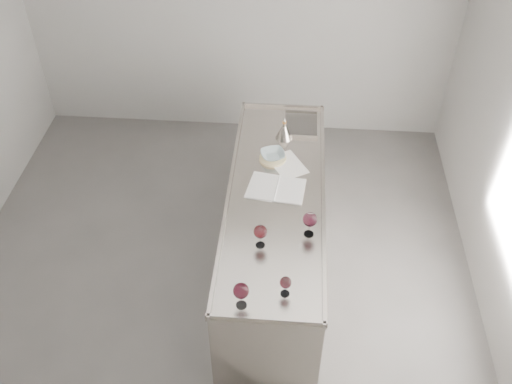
# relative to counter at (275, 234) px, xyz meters

# --- Properties ---
(room_shell) EXTENTS (4.54, 5.04, 2.84)m
(room_shell) POSITION_rel_counter_xyz_m (-0.50, -0.30, 0.93)
(room_shell) COLOR #585552
(room_shell) RESTS_ON ground
(counter) EXTENTS (0.77, 2.42, 0.97)m
(counter) POSITION_rel_counter_xyz_m (0.00, 0.00, 0.00)
(counter) COLOR #9D958D
(counter) RESTS_ON ground
(wine_glass_left) EXTENTS (0.10, 0.10, 0.20)m
(wine_glass_left) POSITION_rel_counter_xyz_m (-0.17, -1.08, 0.61)
(wine_glass_left) COLOR white
(wine_glass_left) RESTS_ON counter
(wine_glass_middle) EXTENTS (0.10, 0.10, 0.19)m
(wine_glass_middle) POSITION_rel_counter_xyz_m (-0.08, -0.55, 0.60)
(wine_glass_middle) COLOR white
(wine_glass_middle) RESTS_ON counter
(wine_glass_right) EXTENTS (0.10, 0.10, 0.21)m
(wine_glass_right) POSITION_rel_counter_xyz_m (0.26, -0.42, 0.61)
(wine_glass_right) COLOR white
(wine_glass_right) RESTS_ON counter
(wine_glass_small) EXTENTS (0.08, 0.08, 0.16)m
(wine_glass_small) POSITION_rel_counter_xyz_m (0.11, -0.97, 0.58)
(wine_glass_small) COLOR white
(wine_glass_small) RESTS_ON counter
(notebook) EXTENTS (0.46, 0.35, 0.02)m
(notebook) POSITION_rel_counter_xyz_m (0.00, 0.05, 0.47)
(notebook) COLOR white
(notebook) RESTS_ON counter
(loose_paper_top) EXTENTS (0.37, 0.40, 0.00)m
(loose_paper_top) POSITION_rel_counter_xyz_m (0.08, 0.35, 0.47)
(loose_paper_top) COLOR silver
(loose_paper_top) RESTS_ON counter
(loose_paper_under) EXTENTS (0.28, 0.36, 0.00)m
(loose_paper_under) POSITION_rel_counter_xyz_m (-0.11, 0.07, 0.47)
(loose_paper_under) COLOR silver
(loose_paper_under) RESTS_ON counter
(trivet) EXTENTS (0.29, 0.29, 0.02)m
(trivet) POSITION_rel_counter_xyz_m (-0.05, 0.42, 0.48)
(trivet) COLOR beige
(trivet) RESTS_ON counter
(ceramic_bowl) EXTENTS (0.25, 0.25, 0.05)m
(ceramic_bowl) POSITION_rel_counter_xyz_m (-0.05, 0.42, 0.51)
(ceramic_bowl) COLOR #8C9FA3
(ceramic_bowl) RESTS_ON trivet
(wine_funnel) EXTENTS (0.15, 0.15, 0.22)m
(wine_funnel) POSITION_rel_counter_xyz_m (0.03, 0.72, 0.53)
(wine_funnel) COLOR gray
(wine_funnel) RESTS_ON counter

